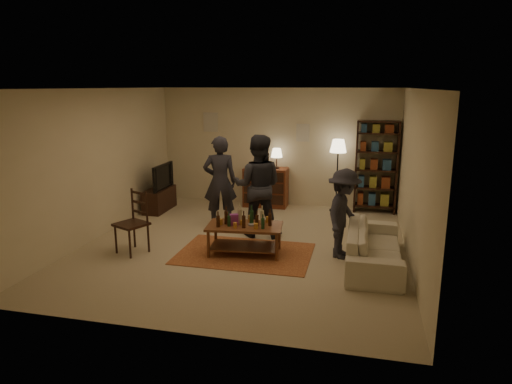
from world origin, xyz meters
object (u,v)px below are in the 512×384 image
(person_left, at_px, (220,182))
(person_by_sofa, at_px, (343,214))
(coffee_table, at_px, (245,229))
(sofa, at_px, (374,246))
(dining_chair, at_px, (134,219))
(tv_stand, at_px, (159,194))
(person_right, at_px, (258,186))
(dresser, at_px, (266,186))
(bookshelf, at_px, (376,166))
(floor_lamp, at_px, (338,151))

(person_left, height_order, person_by_sofa, person_left)
(coffee_table, height_order, sofa, coffee_table)
(dining_chair, height_order, tv_stand, dining_chair)
(sofa, height_order, person_right, person_right)
(coffee_table, height_order, person_right, person_right)
(dresser, height_order, person_left, person_left)
(bookshelf, bearing_deg, coffee_table, -123.79)
(floor_lamp, xyz_separation_m, sofa, (0.78, -3.05, -1.05))
(floor_lamp, bearing_deg, dining_chair, -132.89)
(person_right, bearing_deg, dresser, -86.79)
(tv_stand, relative_size, floor_lamp, 0.66)
(tv_stand, height_order, floor_lamp, floor_lamp)
(coffee_table, xyz_separation_m, dining_chair, (-1.82, -0.32, 0.14))
(sofa, distance_m, person_by_sofa, 0.70)
(person_left, bearing_deg, floor_lamp, -160.97)
(floor_lamp, xyz_separation_m, person_by_sofa, (0.28, -2.81, -0.63))
(person_by_sofa, bearing_deg, tv_stand, 79.71)
(bookshelf, bearing_deg, tv_stand, -168.20)
(dining_chair, relative_size, bookshelf, 0.53)
(tv_stand, bearing_deg, person_by_sofa, -25.35)
(sofa, distance_m, person_right, 2.41)
(sofa, bearing_deg, floor_lamp, 14.30)
(person_left, bearing_deg, tv_stand, -43.25)
(person_right, bearing_deg, person_left, -30.29)
(bookshelf, bearing_deg, sofa, -90.82)
(person_right, bearing_deg, dining_chair, 31.22)
(tv_stand, height_order, person_by_sofa, person_by_sofa)
(coffee_table, height_order, person_by_sofa, person_by_sofa)
(floor_lamp, height_order, person_by_sofa, floor_lamp)
(sofa, height_order, person_left, person_left)
(sofa, bearing_deg, person_left, 64.58)
(tv_stand, bearing_deg, bookshelf, 11.80)
(coffee_table, xyz_separation_m, person_left, (-0.87, 1.41, 0.47))
(dining_chair, height_order, sofa, dining_chair)
(coffee_table, distance_m, floor_lamp, 3.45)
(dresser, relative_size, floor_lamp, 0.85)
(floor_lamp, relative_size, sofa, 0.77)
(coffee_table, height_order, person_left, person_left)
(dining_chair, relative_size, person_by_sofa, 0.73)
(floor_lamp, distance_m, person_by_sofa, 2.90)
(dining_chair, distance_m, floor_lamp, 4.67)
(dining_chair, xyz_separation_m, sofa, (3.91, 0.32, -0.26))
(dining_chair, distance_m, dresser, 3.76)
(bookshelf, xyz_separation_m, person_right, (-2.14, -2.19, -0.09))
(dining_chair, bearing_deg, person_left, 85.72)
(coffee_table, bearing_deg, person_right, 90.51)
(person_by_sofa, bearing_deg, sofa, -100.20)
(coffee_table, height_order, dresser, dresser)
(dresser, bearing_deg, person_by_sofa, -56.67)
(coffee_table, bearing_deg, dresser, 95.59)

